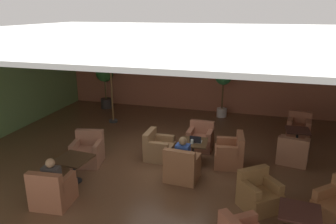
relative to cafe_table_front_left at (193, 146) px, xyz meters
The scene contains 23 objects.
ground_plane 0.97m from the cafe_table_front_left, behind, with size 11.39×10.21×0.02m, color brown.
wall_back_brick 5.14m from the cafe_table_front_left, 99.39° to the left, with size 11.39×0.08×3.46m, color #A75D43.
ceiling_slab 3.11m from the cafe_table_front_left, behind, with size 11.39×10.21×0.06m, color silver.
cafe_table_front_left is the anchor object (origin of this frame).
armchair_front_left_north 1.01m from the cafe_table_front_left, behind, with size 0.76×0.75×0.80m.
armchair_front_left_east 1.02m from the cafe_table_front_left, 93.98° to the right, with size 0.83×0.78×0.88m.
armchair_front_left_south 1.01m from the cafe_table_front_left, ahead, with size 0.84×0.90×0.89m.
armchair_front_left_west 1.01m from the cafe_table_front_left, 88.92° to the left, with size 0.75×0.72×0.81m.
cafe_table_front_right 3.58m from the cafe_table_front_left, 46.57° to the right, with size 0.78×0.78×0.62m.
armchair_front_right_south 2.47m from the cafe_table_front_left, 44.34° to the right, with size 1.00×0.99×0.83m.
cafe_table_mid_center 3.13m from the cafe_table_front_left, 145.05° to the right, with size 0.84×0.84×0.62m.
armchair_mid_center_north 3.75m from the cafe_table_front_left, 131.47° to the right, with size 0.82×0.83×0.87m.
armchair_mid_center_east 2.88m from the cafe_table_front_left, 163.99° to the right, with size 0.89×0.90×0.87m.
cafe_table_rear_right 3.31m from the cafe_table_front_left, 31.81° to the left, with size 0.69×0.69×0.62m.
armchair_rear_right_north 4.02m from the cafe_table_front_left, 42.70° to the left, with size 0.82×0.82×0.85m.
armchair_rear_right_east 2.75m from the cafe_table_front_left, 16.29° to the left, with size 0.91×0.88×0.80m.
patio_umbrella_tall_red 4.82m from the cafe_table_front_left, 144.58° to the left, with size 1.99×1.99×2.70m.
potted_tree_left_corner 4.38m from the cafe_table_front_left, 86.41° to the left, with size 0.63×0.63×1.92m.
potted_tree_mid_left 6.26m from the cafe_table_front_left, 138.15° to the left, with size 0.73×0.73×1.87m.
patron_blue_shirt 0.98m from the cafe_table_front_left, 93.98° to the right, with size 0.35×0.27×0.71m.
patron_by_window 3.73m from the cafe_table_front_left, 131.94° to the right, with size 0.39×0.24×0.62m.
iced_drink_cup 0.22m from the cafe_table_front_left, 92.48° to the right, with size 0.08×0.08×0.11m, color white.
open_laptop 0.19m from the cafe_table_front_left, 20.77° to the right, with size 0.31×0.23×0.20m.
Camera 1 is at (2.38, -7.88, 4.03)m, focal length 34.83 mm.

